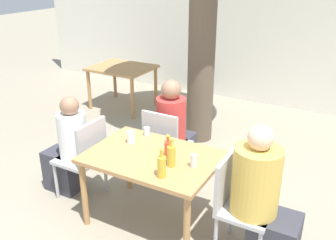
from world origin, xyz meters
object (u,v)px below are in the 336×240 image
object	(u,v)px
drinking_glass_2	(131,137)
person_seated_2	(175,133)
person_seated_0	(68,151)
oil_cruet_2	(171,155)
patio_chair_0	(85,155)
drinking_glass_0	(194,161)
drinking_glass_1	(147,131)
dining_table_front	(153,164)
patio_chair_2	(165,143)
dining_table_back	(122,72)
patio_chair_1	(237,200)
oil_cruet_0	(162,166)
soda_bottle_1	(168,149)
person_seated_1	(263,203)

from	to	relation	value
drinking_glass_2	person_seated_2	bearing A→B (deg)	83.72
person_seated_0	oil_cruet_2	size ratio (longest dim) A/B	4.31
patio_chair_0	drinking_glass_0	xyz separation A→B (m)	(1.28, -0.01, 0.28)
patio_chair_0	person_seated_0	distance (m)	0.25
person_seated_0	drinking_glass_1	xyz separation A→B (m)	(0.81, 0.35, 0.28)
dining_table_front	patio_chair_2	bearing A→B (deg)	110.23
person_seated_0	drinking_glass_0	distance (m)	1.55
dining_table_back	drinking_glass_2	size ratio (longest dim) A/B	8.37
patio_chair_1	oil_cruet_0	xyz separation A→B (m)	(-0.58, -0.29, 0.32)
person_seated_2	patio_chair_0	bearing A→B (deg)	56.29
person_seated_0	oil_cruet_2	distance (m)	1.38
oil_cruet_2	dining_table_back	bearing A→B (deg)	132.69
patio_chair_1	drinking_glass_2	bearing A→B (deg)	83.88
patio_chair_1	drinking_glass_2	xyz separation A→B (m)	(-1.18, 0.13, 0.28)
dining_table_back	drinking_glass_1	size ratio (longest dim) A/B	11.60
patio_chair_1	drinking_glass_0	bearing A→B (deg)	91.01
patio_chair_0	drinking_glass_2	xyz separation A→B (m)	(0.52, 0.13, 0.28)
dining_table_front	patio_chair_1	distance (m)	0.86
patio_chair_2	soda_bottle_1	world-z (taller)	soda_bottle_1
person_seated_1	soda_bottle_1	size ratio (longest dim) A/B	5.51
person_seated_1	drinking_glass_2	distance (m)	1.43
person_seated_0	oil_cruet_0	distance (m)	1.43
dining_table_back	patio_chair_1	world-z (taller)	patio_chair_1
person_seated_0	dining_table_front	bearing A→B (deg)	90.00
soda_bottle_1	dining_table_front	bearing A→B (deg)	-167.40
drinking_glass_0	drinking_glass_2	xyz separation A→B (m)	(-0.76, 0.13, 0.00)
patio_chair_0	drinking_glass_1	xyz separation A→B (m)	(0.56, 0.35, 0.26)
patio_chair_0	patio_chair_2	distance (m)	0.90
patio_chair_0	person_seated_1	size ratio (longest dim) A/B	0.73
person_seated_1	oil_cruet_2	size ratio (longest dim) A/B	4.69
patio_chair_1	drinking_glass_0	xyz separation A→B (m)	(-0.42, -0.01, 0.28)
dining_table_back	patio_chair_0	world-z (taller)	patio_chair_0
patio_chair_0	oil_cruet_0	xyz separation A→B (m)	(1.11, -0.29, 0.32)
patio_chair_1	oil_cruet_2	distance (m)	0.68
dining_table_back	oil_cruet_0	world-z (taller)	oil_cruet_0
person_seated_2	drinking_glass_0	xyz separation A→B (m)	(0.68, -0.91, 0.25)
dining_table_front	drinking_glass_2	size ratio (longest dim) A/B	9.94
drinking_glass_0	dining_table_front	bearing A→B (deg)	179.02
patio_chair_1	person_seated_1	xyz separation A→B (m)	(0.23, -0.00, 0.05)
person_seated_1	drinking_glass_1	size ratio (longest dim) A/B	14.10
dining_table_back	person_seated_1	distance (m)	4.09
person_seated_0	drinking_glass_2	bearing A→B (deg)	99.43
person_seated_1	person_seated_2	bearing A→B (deg)	55.66
drinking_glass_1	drinking_glass_2	distance (m)	0.23
dining_table_front	oil_cruet_0	bearing A→B (deg)	-47.43
patio_chair_1	drinking_glass_0	world-z (taller)	patio_chair_1
dining_table_back	oil_cruet_0	bearing A→B (deg)	-49.24
patio_chair_0	person_seated_2	bearing A→B (deg)	146.29
patio_chair_1	drinking_glass_2	world-z (taller)	patio_chair_1
person_seated_1	drinking_glass_1	xyz separation A→B (m)	(-1.36, 0.35, 0.21)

